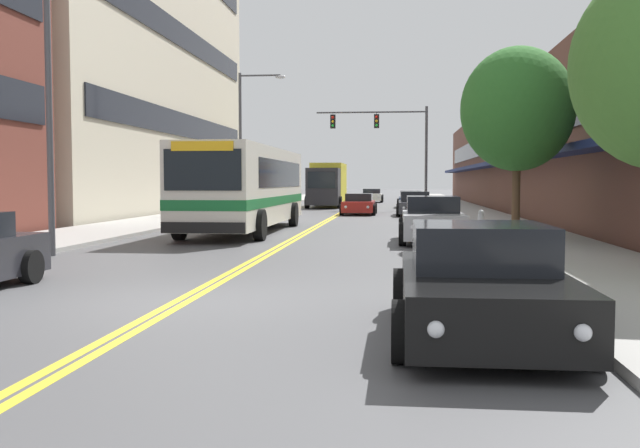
% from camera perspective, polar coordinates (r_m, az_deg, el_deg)
% --- Properties ---
extents(ground_plane, '(240.00, 240.00, 0.00)m').
position_cam_1_polar(ground_plane, '(48.02, 2.25, 1.19)').
color(ground_plane, '#4C4C4F').
extents(sidewalk_left, '(3.75, 106.00, 0.13)m').
position_cam_1_polar(sidewalk_left, '(49.09, -6.38, 1.30)').
color(sidewalk_left, '#9E9B96').
rests_on(sidewalk_left, ground_plane).
extents(sidewalk_right, '(3.75, 106.00, 0.13)m').
position_cam_1_polar(sidewalk_right, '(48.07, 11.05, 1.21)').
color(sidewalk_right, '#9E9B96').
rests_on(sidewalk_right, ground_plane).
extents(centre_line, '(0.34, 106.00, 0.01)m').
position_cam_1_polar(centre_line, '(48.02, 2.25, 1.20)').
color(centre_line, yellow).
rests_on(centre_line, ground_plane).
extents(storefront_row_right, '(9.10, 68.00, 7.22)m').
position_cam_1_polar(storefront_row_right, '(48.96, 18.26, 5.29)').
color(storefront_row_right, brown).
rests_on(storefront_row_right, ground_plane).
extents(city_bus, '(2.91, 11.87, 3.09)m').
position_cam_1_polar(city_bus, '(26.78, -5.91, 3.14)').
color(city_bus, silver).
rests_on(city_bus, ground_plane).
extents(car_beige_parked_left_near, '(2.16, 4.20, 1.45)m').
position_cam_1_polar(car_beige_parked_left_near, '(39.79, -5.03, 1.68)').
color(car_beige_parked_left_near, '#BCAD89').
rests_on(car_beige_parked_left_near, ground_plane).
extents(car_black_parked_right_foreground, '(2.11, 4.43, 1.36)m').
position_cam_1_polar(car_black_parked_right_foreground, '(8.83, 12.73, -4.80)').
color(car_black_parked_right_foreground, black).
rests_on(car_black_parked_right_foreground, ground_plane).
extents(car_slate_blue_parked_right_mid, '(1.97, 4.53, 1.20)m').
position_cam_1_polar(car_slate_blue_parked_right_mid, '(51.35, 7.27, 1.94)').
color(car_slate_blue_parked_right_mid, '#475675').
rests_on(car_slate_blue_parked_right_mid, ground_plane).
extents(car_silver_parked_right_far, '(2.07, 4.40, 1.42)m').
position_cam_1_polar(car_silver_parked_right_far, '(22.19, 8.99, 0.25)').
color(car_silver_parked_right_far, '#B7B7BC').
rests_on(car_silver_parked_right_far, ground_plane).
extents(car_dark_grey_parked_right_end, '(2.02, 4.57, 1.32)m').
position_cam_1_polar(car_dark_grey_parked_right_end, '(39.46, 7.59, 1.55)').
color(car_dark_grey_parked_right_end, '#38383D').
rests_on(car_dark_grey_parked_right_end, ground_plane).
extents(car_red_moving_lead, '(1.97, 4.26, 1.19)m').
position_cam_1_polar(car_red_moving_lead, '(40.38, 3.13, 1.56)').
color(car_red_moving_lead, maroon).
rests_on(car_red_moving_lead, ground_plane).
extents(car_white_moving_second, '(2.02, 4.35, 1.20)m').
position_cam_1_polar(car_white_moving_second, '(64.04, 4.17, 2.26)').
color(car_white_moving_second, white).
rests_on(car_white_moving_second, ground_plane).
extents(box_truck, '(2.54, 7.91, 3.19)m').
position_cam_1_polar(box_truck, '(51.98, 0.60, 3.18)').
color(box_truck, '#232328').
rests_on(box_truck, ground_plane).
extents(traffic_signal_mast, '(7.42, 0.38, 6.84)m').
position_cam_1_polar(traffic_signal_mast, '(48.02, 5.51, 7.05)').
color(traffic_signal_mast, '#47474C').
rests_on(traffic_signal_mast, ground_plane).
extents(street_lamp_left_near, '(2.19, 0.28, 8.55)m').
position_cam_1_polar(street_lamp_left_near, '(19.23, -20.19, 12.66)').
color(street_lamp_left_near, '#47474C').
rests_on(street_lamp_left_near, ground_plane).
extents(street_lamp_left_far, '(2.61, 0.28, 7.80)m').
position_cam_1_polar(street_lamp_left_far, '(39.63, -5.86, 7.48)').
color(street_lamp_left_far, '#47474C').
rests_on(street_lamp_left_far, ground_plane).
extents(street_tree_right_mid, '(3.37, 3.37, 5.76)m').
position_cam_1_polar(street_tree_right_mid, '(22.30, 15.51, 8.84)').
color(street_tree_right_mid, brown).
rests_on(street_tree_right_mid, sidewalk_right).
extents(fire_hydrant, '(0.29, 0.21, 0.86)m').
position_cam_1_polar(fire_hydrant, '(22.88, 12.75, 0.04)').
color(fire_hydrant, '#B7B7BC').
rests_on(fire_hydrant, sidewalk_right).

